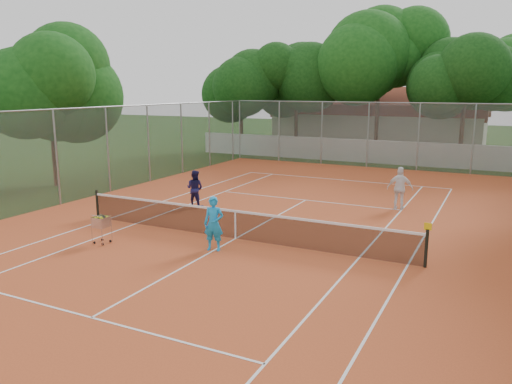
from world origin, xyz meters
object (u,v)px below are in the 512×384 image
at_px(player_near, 214,224).
at_px(player_far_right, 400,188).
at_px(player_far_left, 195,188).
at_px(clubhouse, 380,120).
at_px(ball_hopper, 102,229).
at_px(tennis_net, 235,224).

height_order(player_near, player_far_right, player_far_right).
bearing_deg(player_far_left, player_near, 125.65).
height_order(clubhouse, ball_hopper, clubhouse).
xyz_separation_m(clubhouse, player_far_left, (-1.69, -25.75, -1.42)).
distance_m(tennis_net, player_far_right, 7.62).
distance_m(clubhouse, ball_hopper, 31.40).
xyz_separation_m(clubhouse, ball_hopper, (-1.53, -31.32, -1.70)).
distance_m(player_near, ball_hopper, 3.67).
distance_m(player_near, player_far_left, 5.85).
bearing_deg(player_far_left, ball_hopper, 88.43).
relative_size(tennis_net, ball_hopper, 12.45).
bearing_deg(ball_hopper, player_far_left, 74.58).
bearing_deg(tennis_net, player_far_right, 58.36).
height_order(tennis_net, clubhouse, clubhouse).
relative_size(tennis_net, player_near, 7.18).
bearing_deg(ball_hopper, clubhouse, 70.11).
distance_m(clubhouse, player_far_left, 25.85).
distance_m(tennis_net, ball_hopper, 4.22).
xyz_separation_m(tennis_net, ball_hopper, (-3.53, -2.32, -0.01)).
bearing_deg(player_far_right, tennis_net, 53.24).
bearing_deg(player_near, clubhouse, 79.28).
xyz_separation_m(player_far_left, player_far_right, (7.69, 3.23, 0.11)).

